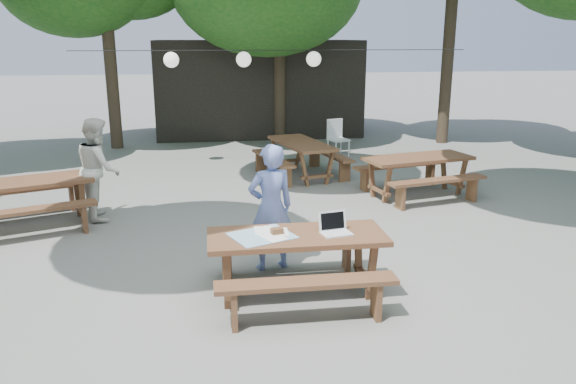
# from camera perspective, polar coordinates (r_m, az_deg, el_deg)

# --- Properties ---
(ground) EXTENTS (80.00, 80.00, 0.00)m
(ground) POSITION_cam_1_polar(r_m,az_deg,el_deg) (7.59, 0.40, -6.89)
(ground) COLOR #61625D
(ground) RESTS_ON ground
(pavilion) EXTENTS (6.00, 3.00, 2.80)m
(pavilion) POSITION_cam_1_polar(r_m,az_deg,el_deg) (17.57, -3.12, 10.60)
(pavilion) COLOR black
(pavilion) RESTS_ON ground
(main_picnic_table) EXTENTS (2.00, 1.58, 0.75)m
(main_picnic_table) POSITION_cam_1_polar(r_m,az_deg,el_deg) (6.45, 0.89, -7.33)
(main_picnic_table) COLOR #4C291A
(main_picnic_table) RESTS_ON ground
(picnic_table_nw) EXTENTS (2.33, 2.14, 0.75)m
(picnic_table_nw) POSITION_cam_1_polar(r_m,az_deg,el_deg) (9.64, -25.08, -1.04)
(picnic_table_nw) COLOR #4C291A
(picnic_table_nw) RESTS_ON ground
(picnic_table_ne) EXTENTS (2.20, 1.96, 0.75)m
(picnic_table_ne) POSITION_cam_1_polar(r_m,az_deg,el_deg) (10.75, 12.97, 1.64)
(picnic_table_ne) COLOR #4C291A
(picnic_table_ne) RESTS_ON ground
(picnic_table_far_e) EXTENTS (1.98, 2.22, 0.75)m
(picnic_table_far_e) POSITION_cam_1_polar(r_m,az_deg,el_deg) (11.95, 1.36, 3.40)
(picnic_table_far_e) COLOR #4C291A
(picnic_table_far_e) RESTS_ON ground
(woman) EXTENTS (0.66, 0.51, 1.63)m
(woman) POSITION_cam_1_polar(r_m,az_deg,el_deg) (7.07, -1.77, -1.58)
(woman) COLOR #778CDA
(woman) RESTS_ON ground
(second_person) EXTENTS (0.79, 0.93, 1.66)m
(second_person) POSITION_cam_1_polar(r_m,az_deg,el_deg) (9.62, -18.68, 2.30)
(second_person) COLOR silver
(second_person) RESTS_ON ground
(plastic_chair) EXTENTS (0.56, 0.56, 0.90)m
(plastic_chair) POSITION_cam_1_polar(r_m,az_deg,el_deg) (14.22, 5.10, 4.75)
(plastic_chair) COLOR white
(plastic_chair) RESTS_ON ground
(laptop) EXTENTS (0.37, 0.32, 0.24)m
(laptop) POSITION_cam_1_polar(r_m,az_deg,el_deg) (6.36, 4.74, -3.63)
(laptop) COLOR white
(laptop) RESTS_ON main_picnic_table
(tabletop_clutter) EXTENTS (0.81, 0.76, 0.08)m
(tabletop_clutter) POSITION_cam_1_polar(r_m,az_deg,el_deg) (6.28, -2.29, -4.33)
(tabletop_clutter) COLOR teal
(tabletop_clutter) RESTS_ON main_picnic_table
(paper_lanterns) EXTENTS (9.00, 0.34, 0.38)m
(paper_lanterns) POSITION_cam_1_polar(r_m,az_deg,el_deg) (12.98, -4.46, 13.30)
(paper_lanterns) COLOR black
(paper_lanterns) RESTS_ON ground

